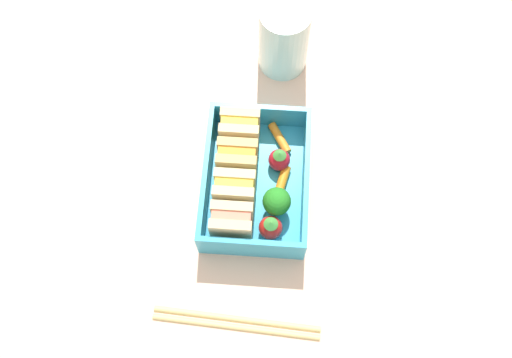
% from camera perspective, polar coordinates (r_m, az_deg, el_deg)
% --- Properties ---
extents(ground_plane, '(1.20, 1.20, 0.02)m').
position_cam_1_polar(ground_plane, '(0.69, 0.00, -1.15)').
color(ground_plane, beige).
extents(bento_tray, '(0.17, 0.12, 0.01)m').
position_cam_1_polar(bento_tray, '(0.68, 0.00, -0.66)').
color(bento_tray, '#2F9DC7').
rests_on(bento_tray, ground_plane).
extents(bento_rim, '(0.17, 0.12, 0.04)m').
position_cam_1_polar(bento_rim, '(0.66, 0.00, 0.16)').
color(bento_rim, '#2F9DC7').
rests_on(bento_rim, bento_tray).
extents(sandwich_left, '(0.03, 0.05, 0.05)m').
position_cam_1_polar(sandwich_left, '(0.63, -2.45, -4.31)').
color(sandwich_left, '#D5B786').
rests_on(sandwich_left, bento_tray).
extents(sandwich_center_left, '(0.03, 0.05, 0.05)m').
position_cam_1_polar(sandwich_center_left, '(0.64, -2.16, -1.10)').
color(sandwich_center_left, '#D1BF8B').
rests_on(sandwich_center_left, bento_tray).
extents(sandwich_center, '(0.03, 0.05, 0.05)m').
position_cam_1_polar(sandwich_center, '(0.66, -1.89, 1.99)').
color(sandwich_center, tan).
rests_on(sandwich_center, bento_tray).
extents(sandwich_center_right, '(0.03, 0.05, 0.05)m').
position_cam_1_polar(sandwich_center_right, '(0.67, -1.63, 4.93)').
color(sandwich_center_right, '#E5C288').
rests_on(sandwich_center_right, bento_tray).
extents(strawberry_left, '(0.03, 0.03, 0.03)m').
position_cam_1_polar(strawberry_left, '(0.64, 1.47, -4.85)').
color(strawberry_left, red).
rests_on(strawberry_left, bento_tray).
extents(broccoli_floret, '(0.03, 0.03, 0.04)m').
position_cam_1_polar(broccoli_floret, '(0.64, 2.08, -2.28)').
color(broccoli_floret, '#82BE71').
rests_on(broccoli_floret, bento_tray).
extents(carrot_stick_far_left, '(0.05, 0.02, 0.01)m').
position_cam_1_polar(carrot_stick_far_left, '(0.67, 2.56, -0.36)').
color(carrot_stick_far_left, orange).
rests_on(carrot_stick_far_left, bento_tray).
extents(strawberry_far_left, '(0.03, 0.03, 0.03)m').
position_cam_1_polar(strawberry_far_left, '(0.67, 2.34, 1.96)').
color(strawberry_far_left, red).
rests_on(strawberry_far_left, bento_tray).
extents(carrot_stick_left, '(0.04, 0.03, 0.01)m').
position_cam_1_polar(carrot_stick_left, '(0.69, 2.38, 4.09)').
color(carrot_stick_left, orange).
rests_on(carrot_stick_left, bento_tray).
extents(chopstick_pair, '(0.03, 0.18, 0.01)m').
position_cam_1_polar(chopstick_pair, '(0.64, -1.97, -14.17)').
color(chopstick_pair, tan).
rests_on(chopstick_pair, ground_plane).
extents(drinking_glass, '(0.06, 0.06, 0.10)m').
position_cam_1_polar(drinking_glass, '(0.73, 2.80, 13.88)').
color(drinking_glass, silver).
rests_on(drinking_glass, ground_plane).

